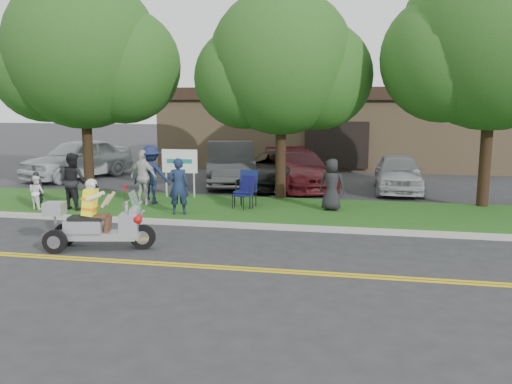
% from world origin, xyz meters
% --- Properties ---
extents(ground, '(120.00, 120.00, 0.00)m').
position_xyz_m(ground, '(0.00, 0.00, 0.00)').
color(ground, '#28282B').
rests_on(ground, ground).
extents(centerline_near, '(60.00, 0.10, 0.01)m').
position_xyz_m(centerline_near, '(0.00, -0.58, 0.01)').
color(centerline_near, gold).
rests_on(centerline_near, ground).
extents(centerline_far, '(60.00, 0.10, 0.01)m').
position_xyz_m(centerline_far, '(0.00, -0.42, 0.01)').
color(centerline_far, gold).
rests_on(centerline_far, ground).
extents(curb, '(60.00, 0.25, 0.12)m').
position_xyz_m(curb, '(0.00, 3.05, 0.06)').
color(curb, '#A8A89E').
rests_on(curb, ground).
extents(grass_verge, '(60.00, 4.00, 0.10)m').
position_xyz_m(grass_verge, '(0.00, 5.20, 0.06)').
color(grass_verge, '#244F15').
rests_on(grass_verge, ground).
extents(commercial_building, '(18.00, 8.20, 4.00)m').
position_xyz_m(commercial_building, '(2.00, 18.98, 2.01)').
color(commercial_building, '#9E7F5B').
rests_on(commercial_building, ground).
extents(tree_left, '(6.62, 5.40, 7.78)m').
position_xyz_m(tree_left, '(-6.44, 7.03, 4.85)').
color(tree_left, '#332114').
rests_on(tree_left, ground).
extents(tree_mid, '(5.88, 4.80, 7.05)m').
position_xyz_m(tree_mid, '(0.55, 7.23, 4.43)').
color(tree_mid, '#332114').
rests_on(tree_mid, ground).
extents(tree_right, '(6.86, 5.60, 8.07)m').
position_xyz_m(tree_right, '(7.06, 7.03, 5.03)').
color(tree_right, '#332114').
rests_on(tree_right, ground).
extents(business_sign, '(1.25, 0.06, 1.75)m').
position_xyz_m(business_sign, '(-2.90, 6.60, 1.26)').
color(business_sign, silver).
rests_on(business_sign, ground).
extents(trike_scooter, '(2.53, 1.03, 1.66)m').
position_xyz_m(trike_scooter, '(-2.79, 0.31, 0.58)').
color(trike_scooter, black).
rests_on(trike_scooter, ground).
extents(lawn_chair_a, '(0.72, 0.73, 1.00)m').
position_xyz_m(lawn_chair_a, '(-0.30, 5.16, 0.67)').
color(lawn_chair_a, black).
rests_on(lawn_chair_a, grass_verge).
extents(lawn_chair_b, '(0.71, 0.72, 1.13)m').
position_xyz_m(lawn_chair_b, '(-0.31, 5.50, 0.74)').
color(lawn_chair_b, black).
rests_on(lawn_chair_b, grass_verge).
extents(spectator_adult_left, '(0.69, 0.55, 1.66)m').
position_xyz_m(spectator_adult_left, '(-2.02, 3.93, 0.93)').
color(spectator_adult_left, '#172340').
rests_on(spectator_adult_left, grass_verge).
extents(spectator_adult_mid, '(1.01, 0.89, 1.74)m').
position_xyz_m(spectator_adult_mid, '(-5.44, 4.04, 0.97)').
color(spectator_adult_mid, black).
rests_on(spectator_adult_mid, grass_verge).
extents(spectator_adult_right, '(1.11, 0.72, 1.75)m').
position_xyz_m(spectator_adult_right, '(-3.60, 5.14, 0.98)').
color(spectator_adult_right, beige).
rests_on(spectator_adult_right, grass_verge).
extents(spectator_chair_a, '(1.22, 0.70, 1.88)m').
position_xyz_m(spectator_chair_a, '(-3.44, 5.36, 1.04)').
color(spectator_chair_a, '#182044').
rests_on(spectator_chair_a, grass_verge).
extents(spectator_chair_b, '(0.82, 0.59, 1.58)m').
position_xyz_m(spectator_chair_b, '(2.34, 5.37, 0.89)').
color(spectator_chair_b, black).
rests_on(spectator_chair_b, grass_verge).
extents(child_left, '(0.48, 0.39, 1.12)m').
position_xyz_m(child_left, '(-6.71, 4.07, 0.67)').
color(child_left, black).
rests_on(child_left, grass_verge).
extents(child_right, '(0.61, 0.53, 1.04)m').
position_xyz_m(child_right, '(-6.52, 3.77, 0.63)').
color(child_right, white).
rests_on(child_right, grass_verge).
extents(parked_car_far_left, '(3.76, 5.52, 1.74)m').
position_xyz_m(parked_car_far_left, '(-9.00, 10.70, 0.87)').
color(parked_car_far_left, silver).
rests_on(parked_car_far_left, ground).
extents(parked_car_left, '(3.08, 5.53, 1.73)m').
position_xyz_m(parked_car_left, '(-2.00, 10.25, 0.86)').
color(parked_car_left, '#343437').
rests_on(parked_car_left, ground).
extents(parked_car_mid, '(3.48, 5.43, 1.39)m').
position_xyz_m(parked_car_mid, '(-0.06, 9.97, 0.70)').
color(parked_car_mid, black).
rests_on(parked_car_mid, ground).
extents(parked_car_right, '(3.77, 5.45, 1.47)m').
position_xyz_m(parked_car_right, '(0.80, 10.03, 0.73)').
color(parked_car_right, '#521318').
rests_on(parked_car_right, ground).
extents(parked_car_far_right, '(1.71, 4.22, 1.44)m').
position_xyz_m(parked_car_far_right, '(4.57, 9.87, 0.72)').
color(parked_car_far_right, '#B1B3B9').
rests_on(parked_car_far_right, ground).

